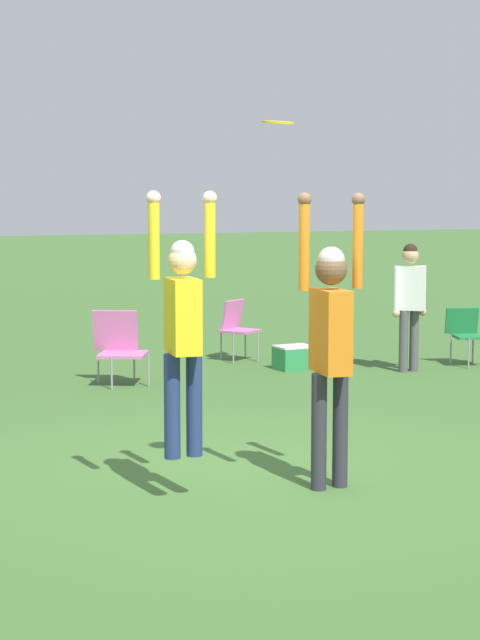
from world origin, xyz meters
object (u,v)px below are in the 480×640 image
object	(u,v)px
person_spectator_near	(410,296)
frisbee	(278,122)
person_defending	(331,332)
camping_chair_2	(119,344)
person_jumping	(183,319)
cooler_box	(294,357)
camping_chair_1	(467,331)
camping_chair_4	(237,324)

from	to	relation	value
person_spectator_near	frisbee	bearing A→B (deg)	-88.40
person_defending	camping_chair_2	distance (m)	5.28
camping_chair_2	person_jumping	bearing A→B (deg)	105.11
camping_chair_2	person_spectator_near	bearing A→B (deg)	-162.18
camping_chair_2	cooler_box	size ratio (longest dim) A/B	1.86
person_spectator_near	cooler_box	distance (m)	1.71
person_spectator_near	cooler_box	xyz separation A→B (m)	(-1.24, 0.84, -0.83)
frisbee	camping_chair_1	world-z (taller)	frisbee
frisbee	camping_chair_2	distance (m)	5.83
frisbee	camping_chair_2	bearing A→B (deg)	81.90
person_jumping	person_spectator_near	xyz separation A→B (m)	(5.07, 4.18, -0.36)
camping_chair_4	person_spectator_near	size ratio (longest dim) A/B	0.50
person_jumping	cooler_box	size ratio (longest dim) A/B	4.10
person_jumping	cooler_box	xyz separation A→B (m)	(3.83, 5.02, -1.20)
person_jumping	person_defending	world-z (taller)	person_jumping
camping_chair_2	cooler_box	world-z (taller)	camping_chair_2
person_jumping	camping_chair_1	distance (m)	7.52
frisbee	camping_chair_2	world-z (taller)	frisbee
camping_chair_1	person_spectator_near	xyz separation A→B (m)	(-1.04, -0.11, 0.53)
person_defending	camping_chair_1	distance (m)	6.75
person_spectator_near	cooler_box	bearing A→B (deg)	-167.67
camping_chair_1	person_spectator_near	bearing A→B (deg)	28.84
person_jumping	frisbee	xyz separation A→B (m)	(0.63, -0.29, 1.42)
frisbee	person_spectator_near	size ratio (longest dim) A/B	0.14
frisbee	camping_chair_2	xyz separation A→B (m)	(0.76, 5.31, -2.29)
camping_chair_1	camping_chair_4	xyz separation A→B (m)	(-2.59, 1.82, 0.04)
camping_chair_4	frisbee	bearing A→B (deg)	35.90
person_jumping	camping_chair_1	xyz separation A→B (m)	(6.12, 4.29, -0.89)
camping_chair_4	person_spectator_near	bearing A→B (deg)	99.04
camping_chair_2	camping_chair_4	size ratio (longest dim) A/B	1.06
person_jumping	person_spectator_near	world-z (taller)	person_jumping
camping_chair_2	cooler_box	distance (m)	2.47
camping_chair_4	camping_chair_1	bearing A→B (deg)	115.17
person_defending	camping_chair_2	bearing A→B (deg)	-172.11
camping_chair_1	cooler_box	world-z (taller)	camping_chair_1
frisbee	cooler_box	xyz separation A→B (m)	(3.20, 5.31, -2.62)
person_spectator_near	camping_chair_1	bearing A→B (deg)	52.17
camping_chair_1	person_jumping	bearing A→B (deg)	58.11
frisbee	person_spectator_near	world-z (taller)	frisbee
person_defending	camping_chair_4	xyz separation A→B (m)	(2.39, 6.32, -0.72)
frisbee	camping_chair_1	bearing A→B (deg)	39.85
frisbee	camping_chair_1	size ratio (longest dim) A/B	0.31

